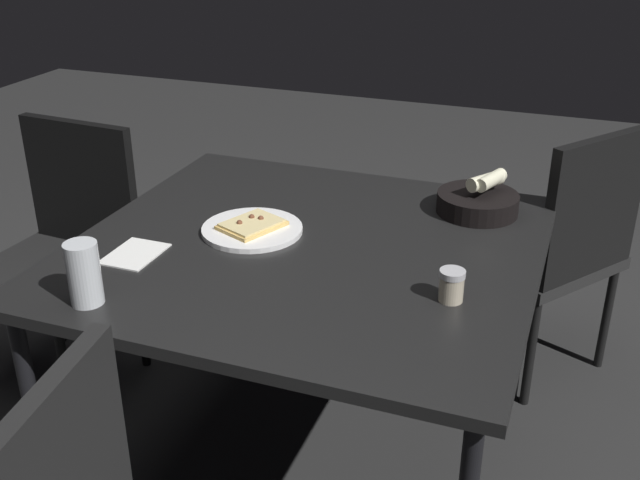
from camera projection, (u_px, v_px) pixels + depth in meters
name	position (u px, v px, depth m)	size (l,w,h in m)	color
ground	(309.00, 454.00, 2.27)	(8.00, 8.00, 0.00)	#292929
dining_table	(307.00, 261.00, 1.99)	(1.11, 1.18, 0.70)	black
pizza_plate	(252.00, 228.00, 2.04)	(0.27, 0.27, 0.04)	white
bread_basket	(479.00, 201.00, 2.15)	(0.23, 0.23, 0.12)	black
beer_glass	(85.00, 277.00, 1.67)	(0.07, 0.07, 0.15)	silver
pepper_shaker	(451.00, 287.00, 1.70)	(0.06, 0.06, 0.08)	#BFB299
napkin	(135.00, 254.00, 1.92)	(0.16, 0.12, 0.00)	white
chair_far	(557.00, 242.00, 2.46)	(0.61, 0.61, 0.88)	black
chair_spare	(64.00, 241.00, 2.47)	(0.47, 0.47, 0.87)	black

